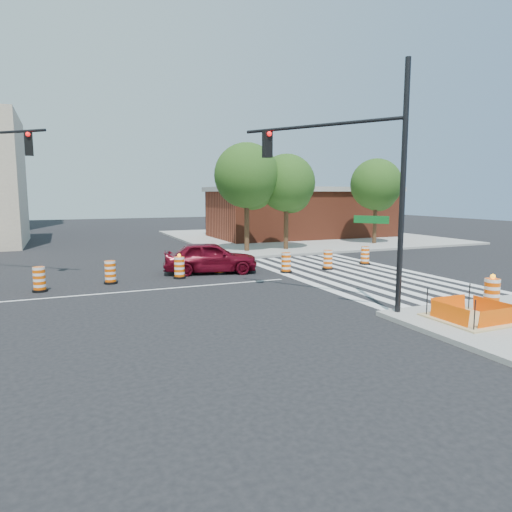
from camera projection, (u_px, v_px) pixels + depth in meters
The scene contains 19 objects.
ground at pixel (128, 292), 18.63m from camera, with size 120.00×120.00×0.00m, color black.
sidewalk_ne at pixel (302, 237), 42.04m from camera, with size 22.00×22.00×0.15m, color gray.
crosswalk_east at pixel (352, 274), 22.90m from camera, with size 6.75×13.50×0.01m.
lane_centerline at pixel (128, 292), 18.63m from camera, with size 14.00×0.12×0.01m, color silver.
excavation_pit at pixel (471, 317), 13.91m from camera, with size 2.20×2.20×0.90m.
brick_storefront at pixel (302, 212), 41.74m from camera, with size 16.50×8.50×4.60m.
red_coupe at pixel (210, 257), 23.02m from camera, with size 1.89×4.69×1.60m, color #580715.
signal_pole_se at pixel (353, 167), 15.16m from camera, with size 3.38×5.12×7.94m.
pit_drum at pixel (492, 295), 15.07m from camera, with size 0.61×0.61×1.20m.
tree_north_c at pixel (247, 179), 30.46m from camera, with size 4.34×4.34×7.38m.
tree_north_d at pixel (287, 186), 31.52m from camera, with size 3.96×3.96×6.73m.
tree_north_e at pixel (376, 187), 35.36m from camera, with size 3.95×3.95×6.71m.
median_drum_3 at pixel (39, 280), 18.59m from camera, with size 0.60×0.60×1.02m.
median_drum_4 at pixel (110, 273), 20.28m from camera, with size 0.60×0.60×1.02m.
median_drum_5 at pixel (179, 268), 21.57m from camera, with size 0.60×0.60×1.18m.
median_drum_6 at pixel (220, 265), 22.72m from camera, with size 0.60×0.60×1.02m.
median_drum_7 at pixel (286, 263), 23.11m from camera, with size 0.60×0.60×1.02m.
median_drum_8 at pixel (328, 261), 24.09m from camera, with size 0.60×0.60×1.02m.
median_drum_9 at pixel (365, 256), 25.83m from camera, with size 0.60×0.60×1.02m.
Camera 1 is at (-2.36, -18.86, 3.95)m, focal length 32.00 mm.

